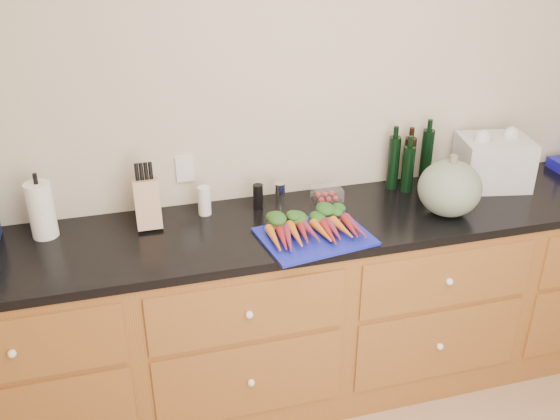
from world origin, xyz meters
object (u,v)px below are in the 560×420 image
object	(u,v)px
squash	(450,188)
paper_towel	(41,210)
carrots	(312,226)
tomato_box	(327,194)
knife_block	(147,203)
cutting_board	(315,236)

from	to	relation	value
squash	paper_towel	distance (m)	1.76
squash	carrots	bearing A→B (deg)	-178.75
carrots	tomato_box	distance (m)	0.34
carrots	paper_towel	distance (m)	1.13
paper_towel	knife_block	distance (m)	0.43
carrots	knife_block	size ratio (longest dim) A/B	1.86
paper_towel	tomato_box	size ratio (longest dim) A/B	1.83
carrots	tomato_box	xyz separation A→B (m)	(0.17, 0.29, -0.00)
paper_towel	knife_block	bearing A→B (deg)	-2.65
knife_block	tomato_box	distance (m)	0.84
carrots	paper_towel	bearing A→B (deg)	165.55
squash	tomato_box	distance (m)	0.56
cutting_board	paper_towel	world-z (taller)	paper_towel
cutting_board	paper_towel	bearing A→B (deg)	163.70
carrots	tomato_box	bearing A→B (deg)	59.83
knife_block	carrots	bearing A→B (deg)	-21.57
paper_towel	tomato_box	world-z (taller)	paper_towel
knife_block	tomato_box	bearing A→B (deg)	2.06
cutting_board	carrots	bearing A→B (deg)	90.00
knife_block	tomato_box	world-z (taller)	knife_block
carrots	knife_block	xyz separation A→B (m)	(-0.66, 0.26, 0.07)
paper_towel	carrots	bearing A→B (deg)	-14.45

